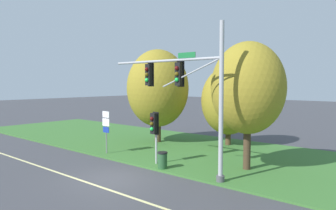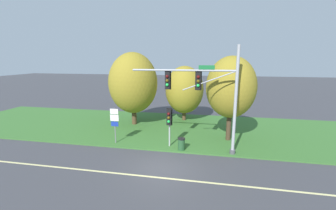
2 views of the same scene
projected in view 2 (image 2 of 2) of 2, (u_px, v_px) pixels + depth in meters
The scene contains 10 objects.
ground_plane at pixel (162, 168), 14.37m from camera, with size 160.00×160.00×0.00m, color #3D3D42.
lane_stripe at pixel (157, 177), 13.22m from camera, with size 36.00×0.16×0.01m, color beige.
grass_verge at pixel (180, 129), 22.29m from camera, with size 48.00×11.50×0.10m, color #386B2D.
traffic_signal_mast at pixel (207, 91), 15.74m from camera, with size 7.59×0.49×7.69m.
pedestrian_signal_near_kerb at pixel (169, 119), 17.12m from camera, with size 0.46×0.55×3.07m.
route_sign_post at pixel (115, 121), 18.03m from camera, with size 0.71×0.08×2.90m.
tree_nearest_road at pixel (133, 83), 22.85m from camera, with size 4.94×4.94×7.42m.
tree_left_of_mast at pixel (184, 90), 24.60m from camera, with size 4.16×4.16×6.01m.
tree_behind_signpost at pixel (231, 87), 18.22m from camera, with size 4.03×4.03×7.01m.
trash_bin at pixel (181, 144), 16.88m from camera, with size 0.56×0.56×0.93m.
Camera 2 is at (2.93, -12.93, 6.88)m, focal length 24.00 mm.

